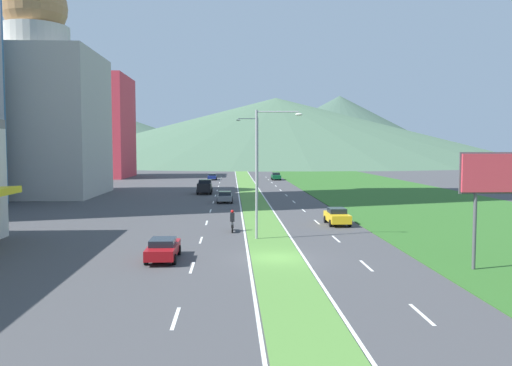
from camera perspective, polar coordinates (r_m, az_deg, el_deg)
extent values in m
plane|color=#424244|center=(32.85, 2.27, -8.28)|extent=(600.00, 600.00, 0.00)
cube|color=#518438|center=(92.28, -0.97, -0.33)|extent=(3.20, 240.00, 0.06)
cube|color=#2D6023|center=(95.16, 11.53, -0.28)|extent=(24.00, 240.00, 0.06)
cube|color=silver|center=(22.12, -8.80, -14.43)|extent=(0.16, 2.80, 0.01)
cube|color=silver|center=(30.64, -7.02, -9.19)|extent=(0.16, 2.80, 0.01)
cube|color=silver|center=(39.33, -6.05, -6.24)|extent=(0.16, 2.80, 0.01)
cube|color=silver|center=(48.09, -5.44, -4.36)|extent=(0.16, 2.80, 0.01)
cube|color=silver|center=(56.89, -5.01, -3.06)|extent=(0.16, 2.80, 0.01)
cube|color=silver|center=(65.72, -4.70, -2.11)|extent=(0.16, 2.80, 0.01)
cube|color=silver|center=(74.56, -4.47, -1.39)|extent=(0.16, 2.80, 0.01)
cube|color=silver|center=(83.40, -4.28, -0.82)|extent=(0.16, 2.80, 0.01)
cube|color=silver|center=(92.26, -4.13, -0.35)|extent=(0.16, 2.80, 0.01)
cube|color=silver|center=(101.12, -4.01, 0.03)|extent=(0.16, 2.80, 0.01)
cube|color=silver|center=(109.99, -3.91, 0.35)|extent=(0.16, 2.80, 0.01)
cube|color=silver|center=(118.86, -3.82, 0.62)|extent=(0.16, 2.80, 0.01)
cube|color=silver|center=(23.38, 17.70, -13.55)|extent=(0.16, 2.80, 0.01)
cube|color=silver|center=(31.56, 12.01, -8.86)|extent=(0.16, 2.80, 0.01)
cube|color=silver|center=(40.05, 8.76, -6.08)|extent=(0.16, 2.80, 0.01)
cube|color=silver|center=(48.68, 6.68, -4.27)|extent=(0.16, 2.80, 0.01)
cube|color=silver|center=(57.39, 5.23, -3.00)|extent=(0.16, 2.80, 0.01)
cube|color=silver|center=(66.15, 4.17, -2.07)|extent=(0.16, 2.80, 0.01)
cube|color=silver|center=(74.94, 3.35, -1.35)|extent=(0.16, 2.80, 0.01)
cube|color=silver|center=(83.75, 2.71, -0.79)|extent=(0.16, 2.80, 0.01)
cube|color=silver|center=(92.57, 2.19, -0.33)|extent=(0.16, 2.80, 0.01)
cube|color=silver|center=(101.41, 1.76, 0.05)|extent=(0.16, 2.80, 0.01)
cube|color=silver|center=(110.25, 1.40, 0.36)|extent=(0.16, 2.80, 0.01)
cube|color=silver|center=(119.10, 1.09, 0.63)|extent=(0.16, 2.80, 0.01)
cube|color=silver|center=(92.24, -2.05, -0.35)|extent=(0.16, 240.00, 0.01)
cube|color=silver|center=(92.35, 0.12, -0.34)|extent=(0.16, 240.00, 0.01)
cube|color=#B7B2A8|center=(80.83, -22.76, 5.94)|extent=(17.00, 17.00, 20.32)
cylinder|color=beige|center=(82.17, -22.99, 14.28)|extent=(9.30, 9.30, 3.54)
sphere|color=#B27F4C|center=(83.10, -23.08, 17.28)|extent=(8.85, 8.85, 8.85)
cube|color=#D83847|center=(124.79, -17.83, 5.87)|extent=(17.94, 17.94, 22.96)
cone|color=#3D5647|center=(289.02, -14.80, 4.83)|extent=(138.54, 138.54, 23.74)
cone|color=#47664C|center=(265.18, 2.21, 5.90)|extent=(239.01, 239.01, 31.63)
cone|color=#3D5647|center=(333.09, 9.13, 6.08)|extent=(145.87, 145.87, 38.87)
cylinder|color=#99999E|center=(38.89, 0.06, 0.87)|extent=(0.18, 0.18, 9.72)
cylinder|color=#99999E|center=(38.93, 2.39, 7.80)|extent=(3.14, 0.28, 0.10)
ellipsoid|color=silver|center=(39.00, 4.72, 7.49)|extent=(0.56, 0.28, 0.20)
cylinder|color=#99999E|center=(68.63, 0.18, 2.68)|extent=(0.18, 0.18, 10.80)
cylinder|color=#99999E|center=(68.54, -0.88, 7.07)|extent=(2.55, 0.34, 0.10)
ellipsoid|color=silver|center=(68.39, -1.95, 6.90)|extent=(0.56, 0.28, 0.20)
cylinder|color=#4C4C51|center=(31.86, 22.83, -4.91)|extent=(0.20, 0.20, 4.44)
cube|color=#D83847|center=(32.37, 26.27, 0.99)|extent=(5.74, 0.16, 2.14)
cube|color=#4C4C51|center=(32.48, 26.17, 1.00)|extent=(5.94, 0.08, 2.34)
cube|color=maroon|center=(32.87, -10.14, -7.20)|extent=(1.72, 4.43, 0.63)
cube|color=black|center=(32.60, -10.19, -6.38)|extent=(1.48, 1.95, 0.40)
cylinder|color=black|center=(34.38, -11.21, -7.25)|extent=(0.22, 0.64, 0.64)
cylinder|color=black|center=(34.17, -8.45, -7.29)|extent=(0.22, 0.64, 0.64)
cylinder|color=black|center=(31.72, -11.95, -8.21)|extent=(0.22, 0.64, 0.64)
cylinder|color=black|center=(31.50, -8.95, -8.26)|extent=(0.22, 0.64, 0.64)
cube|color=yellow|center=(47.26, 8.89, -3.72)|extent=(1.73, 4.18, 0.71)
cube|color=black|center=(47.35, 8.85, -3.00)|extent=(1.49, 1.84, 0.45)
cylinder|color=black|center=(46.24, 10.22, -4.35)|extent=(0.22, 0.64, 0.64)
cylinder|color=black|center=(45.89, 8.19, -4.39)|extent=(0.22, 0.64, 0.64)
cylinder|color=black|center=(48.74, 9.54, -3.92)|extent=(0.22, 0.64, 0.64)
cylinder|color=black|center=(48.41, 7.61, -3.95)|extent=(0.22, 0.64, 0.64)
cube|color=#0C5128|center=(109.76, 2.21, 0.70)|extent=(1.77, 4.58, 0.72)
cube|color=black|center=(109.91, 2.20, 1.03)|extent=(1.53, 2.01, 0.53)
cylinder|color=black|center=(108.45, 2.72, 0.47)|extent=(0.22, 0.64, 0.64)
cylinder|color=black|center=(108.30, 1.82, 0.46)|extent=(0.22, 0.64, 0.64)
cylinder|color=black|center=(111.27, 2.58, 0.56)|extent=(0.22, 0.64, 0.64)
cylinder|color=black|center=(111.12, 1.71, 0.55)|extent=(0.22, 0.64, 0.64)
cube|color=navy|center=(110.03, -4.82, 0.66)|extent=(1.73, 4.19, 0.60)
cube|color=black|center=(109.84, -4.83, 0.92)|extent=(1.49, 1.84, 0.40)
cylinder|color=black|center=(111.38, -5.23, 0.55)|extent=(0.22, 0.64, 0.64)
cylinder|color=black|center=(111.32, -4.37, 0.55)|extent=(0.22, 0.64, 0.64)
cylinder|color=black|center=(108.79, -5.29, 0.46)|extent=(0.22, 0.64, 0.64)
cylinder|color=black|center=(108.73, -4.41, 0.47)|extent=(0.22, 0.64, 0.64)
cube|color=slate|center=(65.56, -3.43, -1.58)|extent=(1.80, 4.46, 0.61)
cube|color=black|center=(65.33, -3.43, -1.13)|extent=(1.54, 1.96, 0.46)
cylinder|color=black|center=(66.98, -4.15, -1.72)|extent=(0.22, 0.64, 0.64)
cylinder|color=black|center=(66.96, -2.68, -1.72)|extent=(0.22, 0.64, 0.64)
cylinder|color=black|center=(64.23, -4.21, -1.97)|extent=(0.22, 0.64, 0.64)
cylinder|color=black|center=(64.21, -2.68, -1.97)|extent=(0.22, 0.64, 0.64)
cube|color=black|center=(77.92, -5.65, -0.58)|extent=(2.00, 5.40, 0.80)
cube|color=black|center=(79.46, -5.59, 0.09)|extent=(1.84, 2.00, 0.80)
cube|color=black|center=(76.83, -6.39, -0.18)|extent=(0.10, 3.20, 0.44)
cube|color=black|center=(76.74, -4.99, -0.18)|extent=(0.10, 3.20, 0.44)
cube|color=black|center=(75.24, -5.75, -0.27)|extent=(1.84, 0.10, 0.44)
cylinder|color=black|center=(79.62, -6.28, -0.77)|extent=(0.26, 0.80, 0.80)
cylinder|color=black|center=(79.52, -4.89, -0.77)|extent=(0.26, 0.80, 0.80)
cylinder|color=black|center=(76.40, -6.43, -0.97)|extent=(0.26, 0.80, 0.80)
cylinder|color=black|center=(76.30, -4.99, -0.97)|extent=(0.26, 0.80, 0.80)
cylinder|color=black|center=(43.75, -2.61, -4.79)|extent=(0.10, 0.60, 0.60)
cylinder|color=black|center=(42.37, -2.61, -5.08)|extent=(0.12, 0.60, 0.60)
cube|color=black|center=(43.03, -2.61, -4.70)|extent=(0.20, 1.12, 0.25)
ellipsoid|color=black|center=(43.18, -2.61, -4.20)|extent=(0.24, 0.44, 0.24)
cube|color=black|center=(42.83, -2.61, -3.77)|extent=(0.36, 0.28, 0.70)
sphere|color=red|center=(42.82, -2.62, -3.13)|extent=(0.26, 0.26, 0.26)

